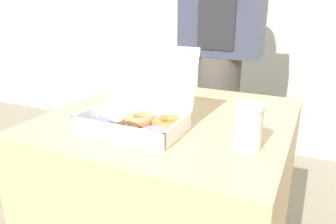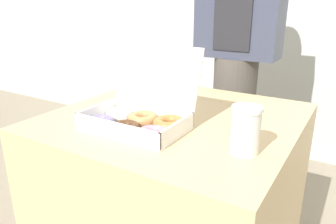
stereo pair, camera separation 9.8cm
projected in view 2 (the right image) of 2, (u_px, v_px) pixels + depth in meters
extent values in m
cube|color=tan|center=(175.00, 203.00, 1.31)|extent=(0.84, 0.83, 0.74)
cube|color=white|center=(135.00, 128.00, 1.06)|extent=(0.32, 0.21, 0.01)
cube|color=white|center=(98.00, 112.00, 1.13)|extent=(0.01, 0.21, 0.05)
cube|color=white|center=(177.00, 130.00, 0.97)|extent=(0.01, 0.21, 0.05)
cube|color=white|center=(114.00, 130.00, 0.97)|extent=(0.32, 0.01, 0.05)
cube|color=white|center=(152.00, 112.00, 1.13)|extent=(0.32, 0.01, 0.05)
cube|color=white|center=(157.00, 75.00, 1.12)|extent=(0.32, 0.07, 0.20)
torus|color=slate|center=(100.00, 122.00, 1.06)|extent=(0.12, 0.12, 0.03)
torus|color=white|center=(119.00, 113.00, 1.14)|extent=(0.13, 0.13, 0.03)
torus|color=#4C2D19|center=(125.00, 128.00, 1.01)|extent=(0.10, 0.10, 0.03)
torus|color=#B27F4C|center=(143.00, 118.00, 1.09)|extent=(0.11, 0.11, 0.03)
torus|color=pink|center=(153.00, 134.00, 0.96)|extent=(0.12, 0.12, 0.03)
torus|color=#A87038|center=(169.00, 124.00, 1.04)|extent=(0.15, 0.15, 0.03)
cylinder|color=silver|center=(245.00, 132.00, 0.88)|extent=(0.08, 0.08, 0.12)
cylinder|color=white|center=(247.00, 109.00, 0.86)|extent=(0.08, 0.08, 0.01)
cylinder|color=#4C4742|center=(231.00, 134.00, 1.81)|extent=(0.23, 0.23, 0.86)
cube|color=#383D51|center=(241.00, 0.00, 1.58)|extent=(0.41, 0.18, 0.55)
cube|color=#232328|center=(233.00, 13.00, 1.52)|extent=(0.18, 0.01, 0.35)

